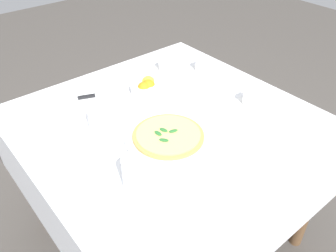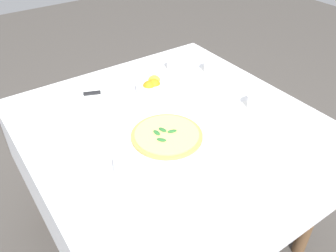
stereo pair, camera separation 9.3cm
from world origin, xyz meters
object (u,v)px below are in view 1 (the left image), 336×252
at_px(coffee_cup_back_corner, 166,65).
at_px(pizza, 168,135).
at_px(napkin_folded, 76,101).
at_px(citrus_bowl, 147,87).
at_px(coffee_cup_near_left, 203,66).
at_px(dinner_knife, 75,99).
at_px(coffee_cup_center_back, 251,99).
at_px(water_glass_right_edge, 134,174).
at_px(water_glass_near_right, 99,121).
at_px(pizza_plate, 168,138).

bearing_deg(coffee_cup_back_corner, pizza, 51.62).
height_order(napkin_folded, citrus_bowl, citrus_bowl).
bearing_deg(citrus_bowl, coffee_cup_near_left, 178.01).
bearing_deg(dinner_knife, napkin_folded, -180.00).
height_order(coffee_cup_center_back, water_glass_right_edge, water_glass_right_edge).
height_order(coffee_cup_near_left, dinner_knife, coffee_cup_near_left).
bearing_deg(coffee_cup_near_left, water_glass_right_edge, 30.60).
height_order(coffee_cup_back_corner, dinner_knife, coffee_cup_back_corner).
distance_m(pizza, water_glass_near_right, 0.27).
bearing_deg(water_glass_near_right, pizza, 129.37).
bearing_deg(coffee_cup_near_left, water_glass_near_right, 9.20).
xyz_separation_m(coffee_cup_back_corner, citrus_bowl, (0.20, 0.11, -0.00)).
relative_size(coffee_cup_back_corner, napkin_folded, 0.53).
distance_m(pizza, coffee_cup_center_back, 0.43).
distance_m(pizza, citrus_bowl, 0.36).
xyz_separation_m(pizza, water_glass_right_edge, (0.23, 0.11, 0.02)).
relative_size(pizza_plate, dinner_knife, 1.74).
relative_size(water_glass_right_edge, water_glass_near_right, 0.91).
xyz_separation_m(pizza_plate, citrus_bowl, (-0.15, -0.33, 0.02)).
height_order(pizza_plate, coffee_cup_back_corner, coffee_cup_back_corner).
xyz_separation_m(coffee_cup_center_back, water_glass_right_edge, (0.66, 0.07, 0.02)).
bearing_deg(pizza_plate, water_glass_near_right, -50.61).
distance_m(water_glass_near_right, citrus_bowl, 0.34).
relative_size(water_glass_near_right, dinner_knife, 0.65).
distance_m(pizza_plate, pizza, 0.01).
height_order(water_glass_right_edge, dinner_knife, water_glass_right_edge).
distance_m(dinner_knife, citrus_bowl, 0.32).
distance_m(water_glass_near_right, napkin_folded, 0.25).
height_order(water_glass_near_right, citrus_bowl, water_glass_near_right).
height_order(water_glass_right_edge, water_glass_near_right, water_glass_near_right).
bearing_deg(water_glass_near_right, pizza_plate, 129.39).
relative_size(coffee_cup_center_back, water_glass_near_right, 1.07).
height_order(pizza_plate, coffee_cup_near_left, coffee_cup_near_left).
bearing_deg(pizza, pizza_plate, 152.92).
xyz_separation_m(coffee_cup_back_corner, water_glass_right_edge, (0.58, 0.55, 0.02)).
bearing_deg(citrus_bowl, water_glass_right_edge, 49.06).
bearing_deg(napkin_folded, citrus_bowl, 172.46).
relative_size(coffee_cup_near_left, citrus_bowl, 0.88).
xyz_separation_m(coffee_cup_near_left, water_glass_right_edge, (0.72, 0.42, 0.02)).
relative_size(pizza, coffee_cup_near_left, 2.04).
distance_m(coffee_cup_back_corner, water_glass_right_edge, 0.80).
distance_m(coffee_cup_near_left, napkin_folded, 0.65).
distance_m(coffee_cup_near_left, dinner_knife, 0.65).
height_order(pizza_plate, water_glass_right_edge, water_glass_right_edge).
bearing_deg(napkin_folded, coffee_cup_near_left, -176.59).
bearing_deg(dinner_knife, water_glass_near_right, 107.15).
bearing_deg(pizza_plate, coffee_cup_near_left, -146.94).
bearing_deg(water_glass_right_edge, pizza, -154.91).
relative_size(coffee_cup_back_corner, dinner_knife, 0.69).
bearing_deg(coffee_cup_back_corner, coffee_cup_near_left, 137.30).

